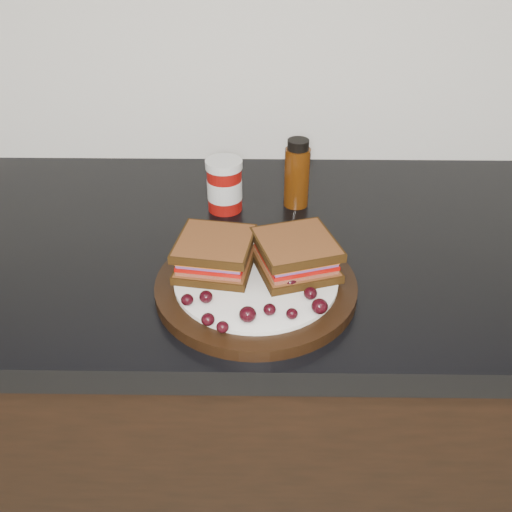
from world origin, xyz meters
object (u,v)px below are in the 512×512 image
Objects in this scene: sandwich_left at (215,254)px; condiment_jar at (225,185)px; plate at (256,286)px; oil_bottle at (297,173)px.

condiment_jar is (0.00, 0.21, -0.00)m from sandwich_left.
sandwich_left is 1.11× the size of condiment_jar.
plate is 0.24m from condiment_jar.
sandwich_left is at bearing 158.07° from plate.
plate is at bearing -76.40° from condiment_jar.
oil_bottle is (0.07, 0.25, 0.05)m from plate.
plate is at bearing -104.73° from oil_bottle.
plate is 3.05× the size of condiment_jar.
plate is 2.74× the size of sandwich_left.
plate is 0.27m from oil_bottle.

